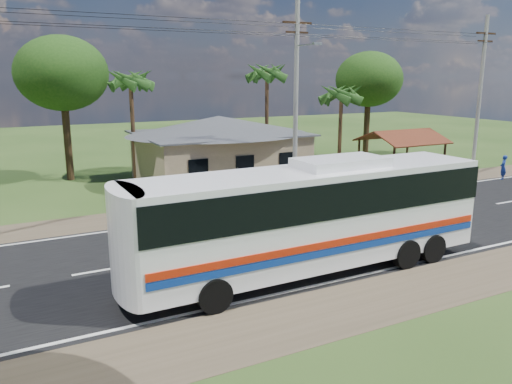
{
  "coord_description": "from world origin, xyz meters",
  "views": [
    {
      "loc": [
        -11.98,
        -17.83,
        6.95
      ],
      "look_at": [
        -2.34,
        1.0,
        2.04
      ],
      "focal_mm": 35.0,
      "sensor_mm": 36.0,
      "label": 1
    }
  ],
  "objects_px": {
    "waiting_shed": "(402,138)",
    "person": "(503,167)",
    "coach_bus": "(314,209)",
    "motorcycle": "(347,187)"
  },
  "relations": [
    {
      "from": "person",
      "to": "coach_bus",
      "type": "bearing_deg",
      "value": -3.32
    },
    {
      "from": "coach_bus",
      "to": "person",
      "type": "xyz_separation_m",
      "value": [
        20.95,
        8.08,
        -1.52
      ]
    },
    {
      "from": "person",
      "to": "waiting_shed",
      "type": "bearing_deg",
      "value": -60.26
    },
    {
      "from": "motorcycle",
      "to": "person",
      "type": "bearing_deg",
      "value": -70.5
    },
    {
      "from": "coach_bus",
      "to": "person",
      "type": "distance_m",
      "value": 22.51
    },
    {
      "from": "motorcycle",
      "to": "coach_bus",
      "type": "bearing_deg",
      "value": 161.82
    },
    {
      "from": "motorcycle",
      "to": "person",
      "type": "distance_m",
      "value": 12.46
    },
    {
      "from": "waiting_shed",
      "to": "motorcycle",
      "type": "distance_m",
      "value": 7.75
    },
    {
      "from": "waiting_shed",
      "to": "person",
      "type": "height_order",
      "value": "waiting_shed"
    },
    {
      "from": "waiting_shed",
      "to": "person",
      "type": "xyz_separation_m",
      "value": [
        5.57,
        -4.02,
        -1.88
      ]
    }
  ]
}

